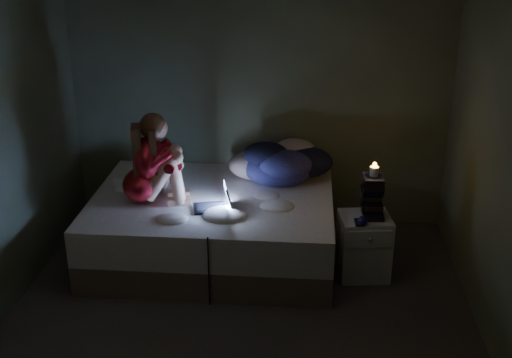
# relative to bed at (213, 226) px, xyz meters

# --- Properties ---
(floor) EXTENTS (3.60, 3.80, 0.02)m
(floor) POSITION_rel_bed_xyz_m (0.34, -1.10, -0.30)
(floor) COLOR black
(floor) RESTS_ON ground
(wall_back) EXTENTS (3.60, 0.02, 2.60)m
(wall_back) POSITION_rel_bed_xyz_m (0.34, 0.81, 1.01)
(wall_back) COLOR #3F4733
(wall_back) RESTS_ON ground
(wall_front) EXTENTS (3.60, 0.02, 2.60)m
(wall_front) POSITION_rel_bed_xyz_m (0.34, -3.01, 1.01)
(wall_front) COLOR #3F4733
(wall_front) RESTS_ON ground
(wall_right) EXTENTS (0.02, 3.80, 2.60)m
(wall_right) POSITION_rel_bed_xyz_m (2.15, -1.10, 1.01)
(wall_right) COLOR #3F4733
(wall_right) RESTS_ON ground
(bed) EXTENTS (2.11, 1.58, 0.58)m
(bed) POSITION_rel_bed_xyz_m (0.00, 0.00, 0.00)
(bed) COLOR #BAB6AE
(bed) RESTS_ON ground
(pillow) EXTENTS (0.44, 0.32, 0.13)m
(pillow) POSITION_rel_bed_xyz_m (-0.67, 0.19, 0.35)
(pillow) COLOR white
(pillow) RESTS_ON bed
(woman) EXTENTS (0.56, 0.43, 0.80)m
(woman) POSITION_rel_bed_xyz_m (-0.57, -0.19, 0.69)
(woman) COLOR maroon
(woman) RESTS_ON bed
(laptop) EXTENTS (0.36, 0.29, 0.23)m
(laptop) POSITION_rel_bed_xyz_m (0.04, -0.25, 0.40)
(laptop) COLOR black
(laptop) RESTS_ON bed
(clothes_pile) EXTENTS (0.74, 0.62, 0.41)m
(clothes_pile) POSITION_rel_bed_xyz_m (0.55, 0.39, 0.49)
(clothes_pile) COLOR #1B1D4B
(clothes_pile) RESTS_ON bed
(nightstand) EXTENTS (0.46, 0.42, 0.55)m
(nightstand) POSITION_rel_bed_xyz_m (1.32, -0.24, -0.01)
(nightstand) COLOR silver
(nightstand) RESTS_ON ground
(book_stack) EXTENTS (0.19, 0.25, 0.37)m
(book_stack) POSITION_rel_bed_xyz_m (1.36, -0.22, 0.45)
(book_stack) COLOR black
(book_stack) RESTS_ON nightstand
(candle) EXTENTS (0.07, 0.07, 0.08)m
(candle) POSITION_rel_bed_xyz_m (1.36, -0.22, 0.67)
(candle) COLOR beige
(candle) RESTS_ON book_stack
(phone) EXTENTS (0.08, 0.15, 0.01)m
(phone) POSITION_rel_bed_xyz_m (1.24, -0.35, 0.27)
(phone) COLOR black
(phone) RESTS_ON nightstand
(blue_orb) EXTENTS (0.08, 0.08, 0.08)m
(blue_orb) POSITION_rel_bed_xyz_m (1.26, -0.39, 0.30)
(blue_orb) COLOR #17164E
(blue_orb) RESTS_ON nightstand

